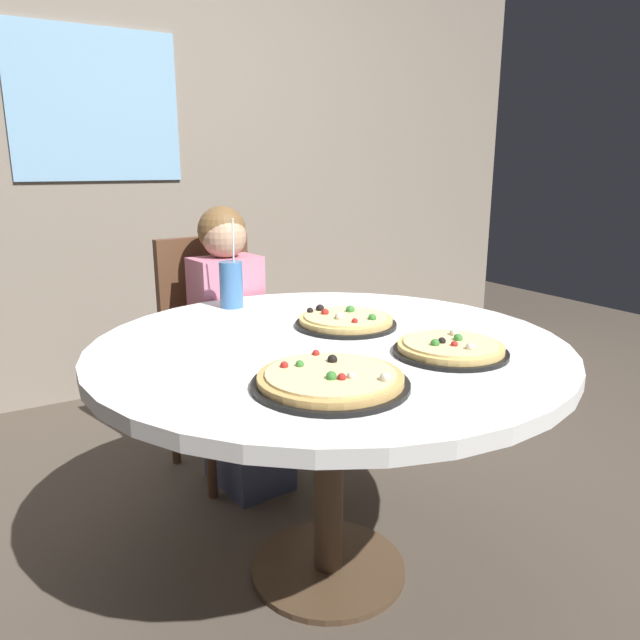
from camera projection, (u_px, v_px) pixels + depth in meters
The scene contains 9 objects.
ground_plane at pixel (328, 570), 1.88m from camera, with size 8.00×8.00×0.00m, color #4C4238.
wall_with_window at pixel (134, 122), 3.14m from camera, with size 5.20×0.13×2.90m.
dining_table at pixel (329, 370), 1.71m from camera, with size 1.33×1.33×0.75m.
chair_wooden at pixel (216, 341), 2.47m from camera, with size 0.44×0.44×0.95m.
diner_child at pixel (238, 363), 2.33m from camera, with size 0.29×0.42×1.08m.
pizza_veggie at pixel (346, 321), 1.84m from camera, with size 0.31×0.31×0.05m.
pizza_cheese at pixel (331, 380), 1.34m from camera, with size 0.36×0.36×0.05m.
pizza_pepperoni at pixel (450, 348), 1.57m from camera, with size 0.30×0.30×0.05m.
soda_cup at pixel (231, 284), 2.07m from camera, with size 0.08×0.08×0.31m.
Camera 1 is at (-0.85, -1.38, 1.23)m, focal length 33.69 mm.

